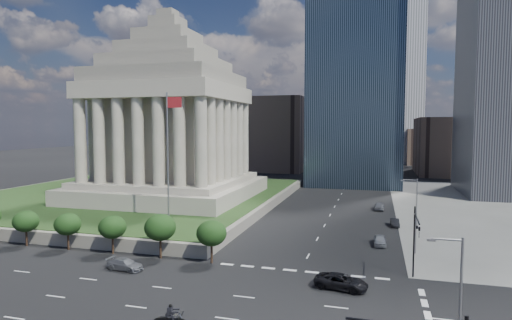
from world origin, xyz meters
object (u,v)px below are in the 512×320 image
(war_memorial, at_px, (169,105))
(motorcycle_trail, at_px, (169,316))
(street_lamp_south, at_px, (457,306))
(parked_sedan_mid, at_px, (395,223))
(suv_grey, at_px, (125,264))
(flagpole, at_px, (169,151))
(street_lamp_north, at_px, (415,211))
(pickup_truck, at_px, (341,282))
(parked_sedan_far, at_px, (379,206))
(parked_sedan_near, at_px, (380,240))
(traffic_signal_ne, at_px, (416,235))

(war_memorial, relative_size, motorcycle_trail, 14.03)
(street_lamp_south, height_order, parked_sedan_mid, street_lamp_south)
(suv_grey, xyz_separation_m, motorcycle_trail, (11.80, -11.77, 0.37))
(street_lamp_south, height_order, suv_grey, street_lamp_south)
(flagpole, distance_m, street_lamp_south, 46.81)
(street_lamp_north, bearing_deg, pickup_truck, -118.52)
(street_lamp_north, bearing_deg, parked_sedan_mid, 96.68)
(street_lamp_south, distance_m, pickup_truck, 18.48)
(war_memorial, relative_size, parked_sedan_far, 8.48)
(war_memorial, relative_size, parked_sedan_near, 9.12)
(war_memorial, bearing_deg, parked_sedan_near, -24.99)
(parked_sedan_mid, bearing_deg, parked_sedan_near, -103.54)
(parked_sedan_mid, distance_m, parked_sedan_far, 14.35)
(suv_grey, height_order, parked_sedan_mid, suv_grey)
(street_lamp_north, xyz_separation_m, parked_sedan_mid, (-1.83, 15.62, -5.04))
(street_lamp_north, bearing_deg, motorcycle_trail, -127.41)
(flagpole, bearing_deg, traffic_signal_ne, -16.71)
(street_lamp_north, distance_m, suv_grey, 37.23)
(traffic_signal_ne, bearing_deg, suv_grey, -171.46)
(pickup_truck, height_order, suv_grey, pickup_truck)
(war_memorial, height_order, street_lamp_north, war_memorial)
(pickup_truck, distance_m, parked_sedan_far, 45.15)
(parked_sedan_near, height_order, parked_sedan_mid, parked_sedan_near)
(parked_sedan_near, bearing_deg, parked_sedan_far, 89.22)
(war_memorial, xyz_separation_m, parked_sedan_near, (43.01, -20.05, -20.67))
(suv_grey, bearing_deg, parked_sedan_mid, -37.83)
(motorcycle_trail, bearing_deg, suv_grey, 120.91)
(parked_sedan_mid, bearing_deg, war_memorial, 168.36)
(street_lamp_south, bearing_deg, motorcycle_trail, 171.83)
(traffic_signal_ne, relative_size, parked_sedan_far, 1.74)
(traffic_signal_ne, bearing_deg, parked_sedan_mid, 92.13)
(traffic_signal_ne, distance_m, parked_sedan_mid, 27.34)
(street_lamp_south, bearing_deg, parked_sedan_mid, 92.25)
(war_memorial, bearing_deg, flagpole, -63.11)
(street_lamp_north, distance_m, pickup_truck, 18.01)
(street_lamp_north, relative_size, motorcycle_trail, 3.60)
(motorcycle_trail, bearing_deg, parked_sedan_far, 59.38)
(street_lamp_north, distance_m, parked_sedan_far, 30.46)
(traffic_signal_ne, height_order, parked_sedan_near, traffic_signal_ne)
(pickup_truck, height_order, parked_sedan_mid, pickup_truck)
(traffic_signal_ne, distance_m, pickup_truck, 9.54)
(street_lamp_south, bearing_deg, war_memorial, 131.23)
(flagpole, bearing_deg, street_lamp_north, 1.63)
(flagpole, relative_size, parked_sedan_mid, 5.30)
(flagpole, distance_m, traffic_signal_ne, 36.69)
(traffic_signal_ne, xyz_separation_m, motorcycle_trail, (-20.53, -16.63, -4.21))
(street_lamp_south, xyz_separation_m, parked_sedan_far, (-4.33, 60.75, -4.88))
(flagpole, xyz_separation_m, suv_grey, (1.99, -15.16, -12.45))
(parked_sedan_near, bearing_deg, suv_grey, -147.28)
(war_memorial, height_order, parked_sedan_near, war_memorial)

